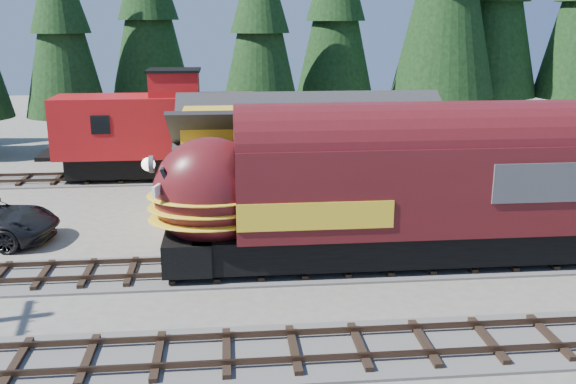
{
  "coord_description": "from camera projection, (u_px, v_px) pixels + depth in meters",
  "views": [
    {
      "loc": [
        -4.06,
        -17.39,
        8.73
      ],
      "look_at": [
        -1.97,
        4.0,
        2.87
      ],
      "focal_mm": 40.0,
      "sensor_mm": 36.0,
      "label": 1
    }
  ],
  "objects": [
    {
      "name": "ground",
      "position": [
        366.0,
        317.0,
        19.38
      ],
      "size": [
        120.0,
        120.0,
        0.0
      ],
      "primitive_type": "plane",
      "color": "#6B665B",
      "rests_on": "ground"
    },
    {
      "name": "track_spur",
      "position": [
        120.0,
        179.0,
        35.71
      ],
      "size": [
        32.0,
        3.2,
        0.33
      ],
      "color": "#4C4947",
      "rests_on": "ground"
    },
    {
      "name": "depot",
      "position": [
        318.0,
        151.0,
        28.68
      ],
      "size": [
        12.8,
        7.0,
        5.3
      ],
      "color": "gold",
      "rests_on": "ground"
    },
    {
      "name": "locomotive",
      "position": [
        378.0,
        196.0,
        22.64
      ],
      "size": [
        16.63,
        3.31,
        4.52
      ],
      "color": "black",
      "rests_on": "ground"
    },
    {
      "name": "caboose",
      "position": [
        158.0,
        130.0,
        35.2
      ],
      "size": [
        10.8,
        3.13,
        5.62
      ],
      "color": "black",
      "rests_on": "ground"
    }
  ]
}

